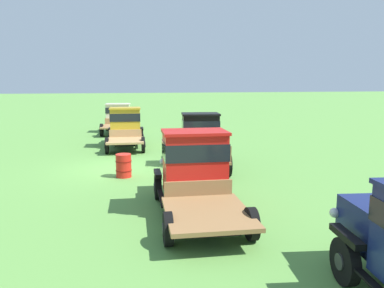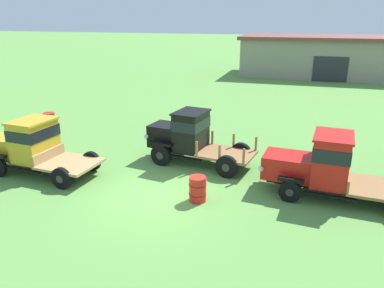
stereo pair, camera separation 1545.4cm
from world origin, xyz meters
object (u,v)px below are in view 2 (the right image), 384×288
at_px(farm_shed, 368,57).
at_px(vintage_truck_far_side, 325,165).
at_px(oil_drum_near_fence, 198,189).
at_px(oil_drum_beside_row, 50,120).
at_px(vintage_truck_midrow_center, 188,136).
at_px(vintage_truck_second_in_line, 32,145).

xyz_separation_m(farm_shed, vintage_truck_far_side, (-5.05, -29.59, -0.93)).
height_order(farm_shed, oil_drum_near_fence, farm_shed).
xyz_separation_m(vintage_truck_far_side, oil_drum_beside_row, (-14.73, 4.43, -0.70)).
xyz_separation_m(oil_drum_beside_row, oil_drum_near_fence, (10.59, -6.17, 0.01)).
height_order(vintage_truck_far_side, oil_drum_near_fence, vintage_truck_far_side).
relative_size(vintage_truck_far_side, oil_drum_beside_row, 6.34).
bearing_deg(farm_shed, oil_drum_near_fence, -106.37).
bearing_deg(oil_drum_near_fence, oil_drum_beside_row, 149.76).
distance_m(vintage_truck_midrow_center, oil_drum_beside_row, 9.63).
bearing_deg(vintage_truck_second_in_line, vintage_truck_far_side, 5.93).
xyz_separation_m(farm_shed, vintage_truck_midrow_center, (-10.59, -27.91, -0.89)).
distance_m(vintage_truck_second_in_line, vintage_truck_midrow_center, 6.45).
bearing_deg(oil_drum_near_fence, vintage_truck_second_in_line, 175.49).
bearing_deg(vintage_truck_far_side, farm_shed, 80.31).
distance_m(vintage_truck_far_side, oil_drum_beside_row, 15.40).
xyz_separation_m(vintage_truck_second_in_line, vintage_truck_midrow_center, (5.78, 2.85, 0.04)).
height_order(vintage_truck_far_side, oil_drum_beside_row, vintage_truck_far_side).
height_order(vintage_truck_midrow_center, oil_drum_near_fence, vintage_truck_midrow_center).
bearing_deg(vintage_truck_midrow_center, vintage_truck_far_side, -16.81).
xyz_separation_m(vintage_truck_midrow_center, oil_drum_beside_row, (-9.19, 2.76, -0.75)).
distance_m(vintage_truck_second_in_line, vintage_truck_far_side, 11.38).
relative_size(vintage_truck_midrow_center, oil_drum_beside_row, 5.52).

